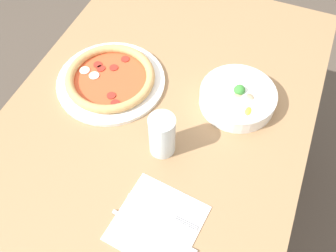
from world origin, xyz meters
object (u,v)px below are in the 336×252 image
object	(u,v)px
bowl	(238,97)
fork	(161,211)
glass	(162,135)
knife	(150,230)
pizza	(110,80)

from	to	relation	value
bowl	fork	xyz separation A→B (m)	(0.39, -0.08, -0.02)
bowl	glass	world-z (taller)	glass
bowl	knife	distance (m)	0.45
fork	knife	world-z (taller)	same
knife	pizza	bearing A→B (deg)	133.21
bowl	knife	size ratio (longest dim) A/B	1.00
pizza	glass	bearing A→B (deg)	56.85
fork	glass	xyz separation A→B (m)	(-0.17, -0.07, 0.06)
glass	pizza	bearing A→B (deg)	-123.15
knife	bowl	bearing A→B (deg)	84.41
pizza	fork	xyz separation A→B (m)	(0.32, 0.30, -0.01)
pizza	bowl	bearing A→B (deg)	100.77
fork	knife	bearing A→B (deg)	-93.13
glass	fork	bearing A→B (deg)	21.66
pizza	knife	bearing A→B (deg)	38.17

